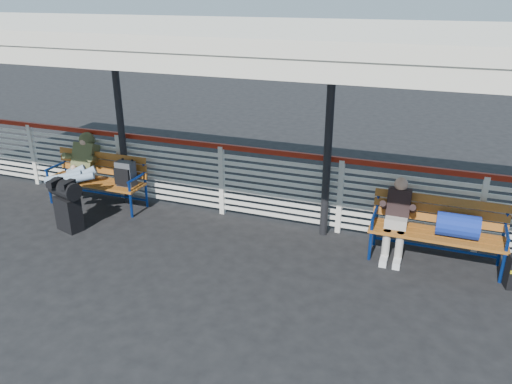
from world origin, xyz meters
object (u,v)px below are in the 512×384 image
at_px(bench_left, 105,174).
at_px(traveler_man, 76,172).
at_px(companion_person, 397,218).
at_px(bench_right, 447,225).
at_px(luggage_stack, 67,203).

xyz_separation_m(bench_left, traveler_man, (-0.32, -0.35, 0.13)).
relative_size(bench_left, companion_person, 1.57).
bearing_deg(bench_left, bench_right, -0.50).
xyz_separation_m(bench_left, companion_person, (4.94, -0.06, 0.01)).
bearing_deg(companion_person, bench_left, 179.30).
relative_size(luggage_stack, bench_left, 0.47).
relative_size(bench_right, traveler_man, 1.10).
bearing_deg(bench_left, luggage_stack, -88.47).
bearing_deg(bench_right, luggage_stack, -169.97).
bearing_deg(traveler_man, bench_right, 2.90).
xyz_separation_m(bench_left, bench_right, (5.61, -0.05, 0.00)).
relative_size(luggage_stack, traveler_man, 0.51).
bearing_deg(luggage_stack, traveler_man, 132.94).
bearing_deg(companion_person, bench_right, 1.03).
bearing_deg(traveler_man, bench_left, 47.73).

